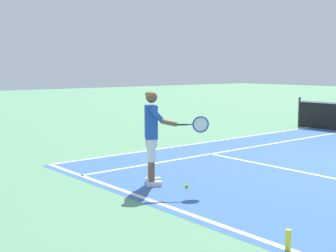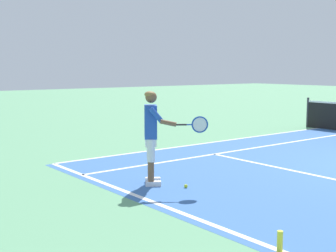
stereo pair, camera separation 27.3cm
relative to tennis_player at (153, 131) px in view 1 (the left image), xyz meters
The scene contains 6 objects.
line_baseline 2.90m from the tennis_player, 14.19° to the right, with size 10.98×0.10×0.01m, color white.
line_singles_left 4.69m from the tennis_player, 108.62° to the left, with size 0.10×10.04×0.01m, color white.
line_doubles_left 5.29m from the tennis_player, 123.15° to the left, with size 0.10×10.04×0.01m, color white.
tennis_player is the anchor object (origin of this frame).
tennis_ball_near_feet 1.16m from the tennis_player, 28.78° to the left, with size 0.07×0.07×0.07m, color #CCE02D.
water_bottle 3.64m from the tennis_player, 11.40° to the right, with size 0.07×0.07×0.25m, color yellow.
Camera 1 is at (3.90, -10.38, 2.12)m, focal length 49.46 mm.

